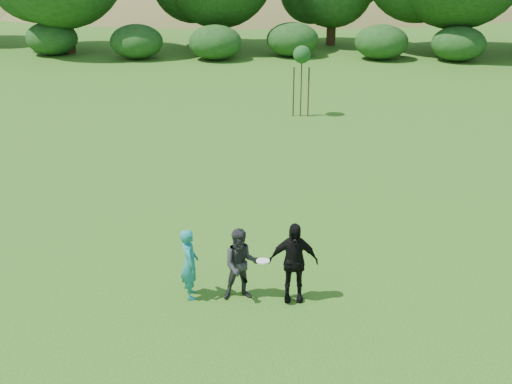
# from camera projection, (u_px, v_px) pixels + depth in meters

# --- Properties ---
(ground) EXTENTS (120.00, 120.00, 0.00)m
(ground) POSITION_uv_depth(u_px,v_px,m) (246.00, 295.00, 13.45)
(ground) COLOR #19470C
(ground) RESTS_ON ground
(player_teal) EXTENTS (0.51, 0.64, 1.53)m
(player_teal) POSITION_uv_depth(u_px,v_px,m) (190.00, 264.00, 13.13)
(player_teal) COLOR #1C7D7E
(player_teal) RESTS_ON ground
(player_grey) EXTENTS (0.85, 0.71, 1.56)m
(player_grey) POSITION_uv_depth(u_px,v_px,m) (241.00, 265.00, 13.05)
(player_grey) COLOR #28292B
(player_grey) RESTS_ON ground
(player_black) EXTENTS (1.03, 0.48, 1.72)m
(player_black) POSITION_uv_depth(u_px,v_px,m) (293.00, 262.00, 13.00)
(player_black) COLOR black
(player_black) RESTS_ON ground
(frisbee) EXTENTS (0.27, 0.27, 0.04)m
(frisbee) POSITION_uv_depth(u_px,v_px,m) (263.00, 261.00, 12.72)
(frisbee) COLOR white
(frisbee) RESTS_ON ground
(sapling) EXTENTS (0.70, 0.70, 2.85)m
(sapling) POSITION_uv_depth(u_px,v_px,m) (302.00, 57.00, 25.21)
(sapling) COLOR #362715
(sapling) RESTS_ON ground
(hillside) EXTENTS (150.00, 72.00, 52.00)m
(hillside) POSITION_uv_depth(u_px,v_px,m) (286.00, 90.00, 81.15)
(hillside) COLOR olive
(hillside) RESTS_ON ground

